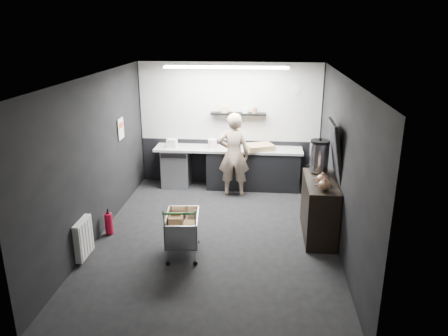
{
  "coord_description": "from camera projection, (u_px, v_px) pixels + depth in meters",
  "views": [
    {
      "loc": [
        0.77,
        -6.66,
        3.49
      ],
      "look_at": [
        0.1,
        0.4,
        1.12
      ],
      "focal_mm": 35.0,
      "sensor_mm": 36.0,
      "label": 1
    }
  ],
  "objects": [
    {
      "name": "wall_right",
      "position": [
        342.0,
        166.0,
        6.86
      ],
      "size": [
        0.0,
        5.5,
        5.5
      ],
      "primitive_type": "plane",
      "rotation": [
        1.57,
        0.0,
        -1.57
      ],
      "color": "black",
      "rests_on": "floor"
    },
    {
      "name": "white_container",
      "position": [
        172.0,
        143.0,
        9.49
      ],
      "size": [
        0.22,
        0.18,
        0.18
      ],
      "primitive_type": "cube",
      "rotation": [
        0.0,
        0.0,
        -0.09
      ],
      "color": "silver",
      "rests_on": "prep_counter"
    },
    {
      "name": "wall_clock",
      "position": [
        295.0,
        89.0,
        9.22
      ],
      "size": [
        0.2,
        0.03,
        0.2
      ],
      "primitive_type": "cylinder",
      "rotation": [
        1.57,
        0.0,
        0.0
      ],
      "color": "silver",
      "rests_on": "wall_back"
    },
    {
      "name": "pink_tub",
      "position": [
        212.0,
        143.0,
        9.46
      ],
      "size": [
        0.19,
        0.19,
        0.19
      ],
      "primitive_type": "cylinder",
      "color": "silver",
      "rests_on": "prep_counter"
    },
    {
      "name": "cardboard_box",
      "position": [
        260.0,
        147.0,
        9.34
      ],
      "size": [
        0.68,
        0.61,
        0.11
      ],
      "primitive_type": "cube",
      "rotation": [
        0.0,
        0.0,
        0.38
      ],
      "color": "tan",
      "rests_on": "prep_counter"
    },
    {
      "name": "fire_extinguisher",
      "position": [
        109.0,
        223.0,
        7.5
      ],
      "size": [
        0.14,
        0.14,
        0.45
      ],
      "color": "#B40C27",
      "rests_on": "floor"
    },
    {
      "name": "wall_left",
      "position": [
        95.0,
        159.0,
        7.21
      ],
      "size": [
        0.0,
        5.5,
        5.5
      ],
      "primitive_type": "plane",
      "rotation": [
        1.57,
        0.0,
        1.57
      ],
      "color": "black",
      "rests_on": "floor"
    },
    {
      "name": "ceiling_strip",
      "position": [
        226.0,
        67.0,
        8.36
      ],
      "size": [
        2.4,
        0.2,
        0.04
      ],
      "primitive_type": "cube",
      "color": "white",
      "rests_on": "ceiling"
    },
    {
      "name": "poster_red_band",
      "position": [
        121.0,
        125.0,
        8.35
      ],
      "size": [
        0.02,
        0.22,
        0.1
      ],
      "primitive_type": "cube",
      "color": "red",
      "rests_on": "poster"
    },
    {
      "name": "ceiling",
      "position": [
        215.0,
        77.0,
        6.61
      ],
      "size": [
        5.5,
        5.5,
        0.0
      ],
      "primitive_type": "plane",
      "rotation": [
        3.14,
        0.0,
        0.0
      ],
      "color": "silver",
      "rests_on": "wall_back"
    },
    {
      "name": "person",
      "position": [
        234.0,
        155.0,
        9.03
      ],
      "size": [
        0.65,
        0.44,
        1.77
      ],
      "primitive_type": "imported",
      "rotation": [
        0.0,
        0.0,
        3.16
      ],
      "color": "beige",
      "rests_on": "floor"
    },
    {
      "name": "wall_front",
      "position": [
        185.0,
        244.0,
        4.44
      ],
      "size": [
        5.5,
        0.0,
        5.5
      ],
      "primitive_type": "plane",
      "rotation": [
        -1.57,
        0.0,
        0.0
      ],
      "color": "black",
      "rests_on": "floor"
    },
    {
      "name": "wall_back",
      "position": [
        229.0,
        124.0,
        9.63
      ],
      "size": [
        5.5,
        0.0,
        5.5
      ],
      "primitive_type": "plane",
      "rotation": [
        1.57,
        0.0,
        0.0
      ],
      "color": "black",
      "rests_on": "floor"
    },
    {
      "name": "floor",
      "position": [
        216.0,
        237.0,
        7.46
      ],
      "size": [
        5.5,
        5.5,
        0.0
      ],
      "primitive_type": "plane",
      "color": "black",
      "rests_on": "ground"
    },
    {
      "name": "floating_shelf",
      "position": [
        238.0,
        114.0,
        9.4
      ],
      "size": [
        1.2,
        0.22,
        0.04
      ],
      "primitive_type": "cube",
      "color": "black",
      "rests_on": "wall_back"
    },
    {
      "name": "shopping_cart",
      "position": [
        182.0,
        229.0,
        6.78
      ],
      "size": [
        0.57,
        0.88,
        0.91
      ],
      "color": "silver",
      "rests_on": "floor"
    },
    {
      "name": "poster",
      "position": [
        121.0,
        129.0,
        8.37
      ],
      "size": [
        0.02,
        0.3,
        0.4
      ],
      "primitive_type": "cube",
      "color": "silver",
      "rests_on": "wall_left"
    },
    {
      "name": "sideboard",
      "position": [
        320.0,
        200.0,
        7.39
      ],
      "size": [
        0.57,
        1.32,
        1.98
      ],
      "color": "black",
      "rests_on": "floor"
    },
    {
      "name": "prep_counter",
      "position": [
        234.0,
        168.0,
        9.59
      ],
      "size": [
        3.2,
        0.61,
        0.9
      ],
      "color": "black",
      "rests_on": "floor"
    },
    {
      "name": "radiator",
      "position": [
        83.0,
        238.0,
        6.67
      ],
      "size": [
        0.1,
        0.5,
        0.6
      ],
      "primitive_type": "cube",
      "color": "silver",
      "rests_on": "wall_left"
    },
    {
      "name": "dado_panel",
      "position": [
        229.0,
        161.0,
        9.88
      ],
      "size": [
        3.95,
        0.02,
        1.0
      ],
      "primitive_type": "cube",
      "color": "black",
      "rests_on": "wall_back"
    },
    {
      "name": "kitchen_wall_panel",
      "position": [
        230.0,
        102.0,
        9.45
      ],
      "size": [
        3.95,
        0.02,
        1.7
      ],
      "primitive_type": "cube",
      "color": "#B9B8B4",
      "rests_on": "wall_back"
    }
  ]
}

